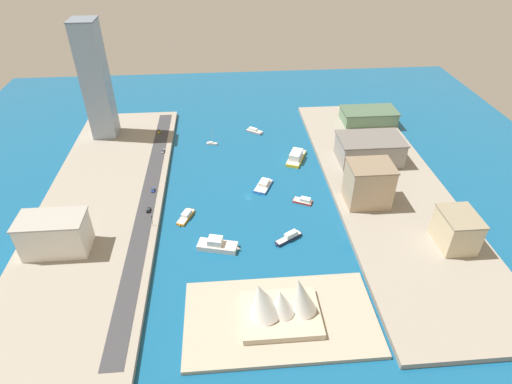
{
  "coord_description": "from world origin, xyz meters",
  "views": [
    {
      "loc": [
        12.39,
        209.06,
        150.28
      ],
      "look_at": [
        -4.83,
        0.95,
        3.16
      ],
      "focal_mm": 29.71,
      "sensor_mm": 36.0,
      "label": 1
    }
  ],
  "objects_px": {
    "terminal_long_green": "(368,116)",
    "hotel_broad_white": "(55,234)",
    "suv_black": "(149,210)",
    "sedan_silver": "(163,151)",
    "apartment_midrise_tan": "(369,184)",
    "office_block_beige": "(456,230)",
    "yacht_sleek_gray": "(254,131)",
    "opera_landmark": "(279,303)",
    "carpark_squat_concrete": "(369,149)",
    "ferry_yellow_fast": "(296,157)",
    "tower_tall_glass": "(96,81)",
    "sailboat_small_white": "(212,143)",
    "traffic_light_waterfront": "(152,219)",
    "patrol_launch_navy": "(289,237)",
    "tugboat_red": "(304,201)",
    "hatchback_blue": "(153,190)",
    "water_taxi_orange": "(186,216)",
    "taxi_yellow_cab": "(159,131)",
    "catamaran_blue": "(264,185)",
    "ferry_white_commuter": "(218,245)"
  },
  "relations": [
    {
      "from": "apartment_midrise_tan",
      "to": "office_block_beige",
      "type": "height_order",
      "value": "apartment_midrise_tan"
    },
    {
      "from": "sedan_silver",
      "to": "hatchback_blue",
      "type": "xyz_separation_m",
      "value": [
        1.31,
        47.73,
        0.06
      ]
    },
    {
      "from": "office_block_beige",
      "to": "opera_landmark",
      "type": "height_order",
      "value": "opera_landmark"
    },
    {
      "from": "yacht_sleek_gray",
      "to": "office_block_beige",
      "type": "relative_size",
      "value": 0.6
    },
    {
      "from": "apartment_midrise_tan",
      "to": "yacht_sleek_gray",
      "type": "bearing_deg",
      "value": -59.78
    },
    {
      "from": "taxi_yellow_cab",
      "to": "opera_landmark",
      "type": "distance_m",
      "value": 189.39
    },
    {
      "from": "ferry_yellow_fast",
      "to": "terminal_long_green",
      "type": "xyz_separation_m",
      "value": [
        -65.11,
        -49.09,
        5.36
      ]
    },
    {
      "from": "yacht_sleek_gray",
      "to": "carpark_squat_concrete",
      "type": "xyz_separation_m",
      "value": [
        -72.86,
        52.41,
        10.08
      ]
    },
    {
      "from": "ferry_yellow_fast",
      "to": "apartment_midrise_tan",
      "type": "distance_m",
      "value": 64.97
    },
    {
      "from": "water_taxi_orange",
      "to": "hatchback_blue",
      "type": "height_order",
      "value": "hatchback_blue"
    },
    {
      "from": "ferry_yellow_fast",
      "to": "tower_tall_glass",
      "type": "distance_m",
      "value": 148.94
    },
    {
      "from": "ferry_white_commuter",
      "to": "traffic_light_waterfront",
      "type": "distance_m",
      "value": 39.45
    },
    {
      "from": "catamaran_blue",
      "to": "tower_tall_glass",
      "type": "distance_m",
      "value": 140.44
    },
    {
      "from": "sedan_silver",
      "to": "carpark_squat_concrete",
      "type": "bearing_deg",
      "value": 170.95
    },
    {
      "from": "traffic_light_waterfront",
      "to": "hatchback_blue",
      "type": "bearing_deg",
      "value": -83.56
    },
    {
      "from": "ferry_yellow_fast",
      "to": "patrol_launch_navy",
      "type": "height_order",
      "value": "ferry_yellow_fast"
    },
    {
      "from": "yacht_sleek_gray",
      "to": "terminal_long_green",
      "type": "distance_m",
      "value": 90.91
    },
    {
      "from": "water_taxi_orange",
      "to": "hotel_broad_white",
      "type": "relative_size",
      "value": 0.48
    },
    {
      "from": "apartment_midrise_tan",
      "to": "office_block_beige",
      "type": "relative_size",
      "value": 1.15
    },
    {
      "from": "terminal_long_green",
      "to": "hotel_broad_white",
      "type": "bearing_deg",
      "value": 33.39
    },
    {
      "from": "hatchback_blue",
      "to": "opera_landmark",
      "type": "relative_size",
      "value": 0.13
    },
    {
      "from": "patrol_launch_navy",
      "to": "taxi_yellow_cab",
      "type": "xyz_separation_m",
      "value": [
        80.74,
        -125.47,
        2.25
      ]
    },
    {
      "from": "terminal_long_green",
      "to": "suv_black",
      "type": "distance_m",
      "value": 189.16
    },
    {
      "from": "hotel_broad_white",
      "to": "sedan_silver",
      "type": "height_order",
      "value": "hotel_broad_white"
    },
    {
      "from": "office_block_beige",
      "to": "hatchback_blue",
      "type": "height_order",
      "value": "office_block_beige"
    },
    {
      "from": "yacht_sleek_gray",
      "to": "taxi_yellow_cab",
      "type": "relative_size",
      "value": 2.99
    },
    {
      "from": "sailboat_small_white",
      "to": "suv_black",
      "type": "height_order",
      "value": "sailboat_small_white"
    },
    {
      "from": "yacht_sleek_gray",
      "to": "opera_landmark",
      "type": "height_order",
      "value": "opera_landmark"
    },
    {
      "from": "office_block_beige",
      "to": "sedan_silver",
      "type": "height_order",
      "value": "office_block_beige"
    },
    {
      "from": "terminal_long_green",
      "to": "carpark_squat_concrete",
      "type": "height_order",
      "value": "carpark_squat_concrete"
    },
    {
      "from": "terminal_long_green",
      "to": "tower_tall_glass",
      "type": "xyz_separation_m",
      "value": [
        201.09,
        4.62,
        36.03
      ]
    },
    {
      "from": "tugboat_red",
      "to": "office_block_beige",
      "type": "bearing_deg",
      "value": 146.62
    },
    {
      "from": "hotel_broad_white",
      "to": "tower_tall_glass",
      "type": "distance_m",
      "value": 130.54
    },
    {
      "from": "opera_landmark",
      "to": "tower_tall_glass",
      "type": "bearing_deg",
      "value": -58.87
    },
    {
      "from": "traffic_light_waterfront",
      "to": "opera_landmark",
      "type": "relative_size",
      "value": 0.19
    },
    {
      "from": "yacht_sleek_gray",
      "to": "terminal_long_green",
      "type": "relative_size",
      "value": 0.31
    },
    {
      "from": "tugboat_red",
      "to": "sedan_silver",
      "type": "distance_m",
      "value": 108.43
    },
    {
      "from": "tugboat_red",
      "to": "suv_black",
      "type": "bearing_deg",
      "value": 3.16
    },
    {
      "from": "carpark_squat_concrete",
      "to": "suv_black",
      "type": "distance_m",
      "value": 148.14
    },
    {
      "from": "sailboat_small_white",
      "to": "traffic_light_waterfront",
      "type": "relative_size",
      "value": 1.88
    },
    {
      "from": "yacht_sleek_gray",
      "to": "office_block_beige",
      "type": "xyz_separation_m",
      "value": [
        -91.08,
        138.42,
        11.11
      ]
    },
    {
      "from": "ferry_yellow_fast",
      "to": "office_block_beige",
      "type": "height_order",
      "value": "office_block_beige"
    },
    {
      "from": "ferry_yellow_fast",
      "to": "terminal_long_green",
      "type": "bearing_deg",
      "value": -142.99
    },
    {
      "from": "ferry_yellow_fast",
      "to": "ferry_white_commuter",
      "type": "bearing_deg",
      "value": 57.27
    },
    {
      "from": "apartment_midrise_tan",
      "to": "terminal_long_green",
      "type": "bearing_deg",
      "value": -107.59
    },
    {
      "from": "patrol_launch_navy",
      "to": "tugboat_red",
      "type": "bearing_deg",
      "value": -112.67
    },
    {
      "from": "yacht_sleek_gray",
      "to": "sailboat_small_white",
      "type": "relative_size",
      "value": 1.06
    },
    {
      "from": "yacht_sleek_gray",
      "to": "suv_black",
      "type": "height_order",
      "value": "suv_black"
    },
    {
      "from": "office_block_beige",
      "to": "tugboat_red",
      "type": "bearing_deg",
      "value": -33.38
    },
    {
      "from": "hotel_broad_white",
      "to": "taxi_yellow_cab",
      "type": "bearing_deg",
      "value": -106.17
    }
  ]
}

